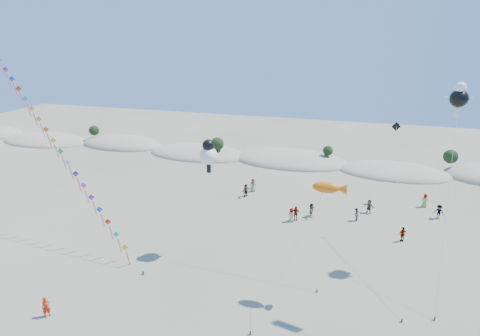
# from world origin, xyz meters

# --- Properties ---
(dune_ridge) EXTENTS (145.30, 11.49, 5.57)m
(dune_ridge) POSITION_xyz_m (1.06, 45.14, 0.11)
(dune_ridge) COLOR tan
(dune_ridge) RESTS_ON ground
(kite_train) EXTENTS (25.25, 10.31, 21.62)m
(kite_train) POSITION_xyz_m (-19.89, 14.52, 11.21)
(kite_train) COLOR #3F2D1E
(kite_train) RESTS_ON ground
(fish_kite) EXTENTS (5.61, 6.62, 9.71)m
(fish_kite) POSITION_xyz_m (8.61, 10.83, 9.24)
(fish_kite) COLOR #3F2D1E
(fish_kite) RESTS_ON ground
(cartoon_kite_low) EXTENTS (11.51, 4.66, 11.13)m
(cartoon_kite_low) POSITION_xyz_m (-2.41, 14.79, 9.81)
(cartoon_kite_low) COLOR #3F2D1E
(cartoon_kite_low) RESTS_ON ground
(cartoon_kite_high) EXTENTS (2.00, 9.49, 16.39)m
(cartoon_kite_high) POSITION_xyz_m (17.82, 18.77, 15.19)
(cartoon_kite_high) COLOR #3F2D1E
(cartoon_kite_high) RESTS_ON ground
(dark_kite) EXTENTS (1.27, 14.96, 11.83)m
(dark_kite) POSITION_xyz_m (14.06, 19.18, 7.73)
(dark_kite) COLOR #3F2D1E
(dark_kite) RESTS_ON ground
(flyer_foreground) EXTENTS (0.64, 0.72, 1.65)m
(flyer_foreground) POSITION_xyz_m (-10.71, 2.23, 0.83)
(flyer_foreground) COLOR #AC240D
(flyer_foreground) RESTS_ON ground
(beachgoers) EXTENTS (23.91, 10.50, 1.78)m
(beachgoers) POSITION_xyz_m (8.18, 27.09, 0.83)
(beachgoers) COLOR slate
(beachgoers) RESTS_ON ground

